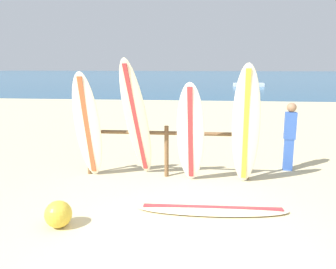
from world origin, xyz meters
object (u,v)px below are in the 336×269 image
at_px(surfboard_lying_on_sand, 212,209).
at_px(beachgoer_standing, 290,134).
at_px(surfboard_rack, 167,143).
at_px(surfboard_leaning_left, 136,121).
at_px(surfboard_leaning_far_left, 87,126).
at_px(surfboard_leaning_center_left, 191,134).
at_px(beach_ball, 58,214).
at_px(surfboard_leaning_center, 246,126).
at_px(small_boat_offshore, 249,84).

relative_size(surfboard_lying_on_sand, beachgoer_standing, 1.62).
xyz_separation_m(surfboard_rack, surfboard_leaning_left, (-0.57, -0.29, 0.51)).
relative_size(surfboard_leaning_far_left, surfboard_leaning_center_left, 1.09).
distance_m(surfboard_lying_on_sand, beach_ball, 2.40).
height_order(surfboard_leaning_center_left, beachgoer_standing, surfboard_leaning_center_left).
bearing_deg(surfboard_leaning_center, surfboard_leaning_far_left, 177.81).
bearing_deg(surfboard_leaning_left, beach_ball, -109.08).
distance_m(small_boat_offshore, beach_ball, 31.96).
bearing_deg(surfboard_lying_on_sand, beachgoer_standing, 54.13).
height_order(surfboard_leaning_center_left, surfboard_lying_on_sand, surfboard_leaning_center_left).
xyz_separation_m(surfboard_leaning_center_left, beachgoer_standing, (2.14, 1.13, -0.18)).
distance_m(surfboard_leaning_left, surfboard_leaning_center, 2.14).
bearing_deg(surfboard_leaning_center_left, surfboard_rack, 140.85).
height_order(surfboard_leaning_far_left, surfboard_lying_on_sand, surfboard_leaning_far_left).
relative_size(surfboard_rack, surfboard_leaning_center, 1.45).
xyz_separation_m(surfboard_leaning_center, surfboard_lying_on_sand, (-0.63, -1.24, -1.16)).
height_order(surfboard_rack, surfboard_leaning_center_left, surfboard_leaning_center_left).
bearing_deg(surfboard_leaning_center, beach_ball, -144.83).
bearing_deg(beach_ball, surfboard_leaning_left, 70.92).
bearing_deg(beachgoer_standing, surfboard_leaning_far_left, -166.34).
height_order(surfboard_rack, beach_ball, surfboard_rack).
bearing_deg(surfboard_rack, surfboard_lying_on_sand, -60.91).
distance_m(beachgoer_standing, small_boat_offshore, 28.22).
xyz_separation_m(surfboard_rack, beachgoer_standing, (2.66, 0.72, 0.11)).
height_order(surfboard_rack, surfboard_leaning_center, surfboard_leaning_center).
distance_m(surfboard_leaning_far_left, surfboard_leaning_center_left, 2.10).
bearing_deg(surfboard_leaning_center, beachgoer_standing, 46.27).
relative_size(surfboard_leaning_left, surfboard_lying_on_sand, 1.00).
distance_m(surfboard_rack, surfboard_leaning_center, 1.69).
distance_m(surfboard_leaning_center_left, surfboard_lying_on_sand, 1.65).
bearing_deg(small_boat_offshore, beach_ball, -101.84).
relative_size(surfboard_leaning_far_left, small_boat_offshore, 0.73).
bearing_deg(beach_ball, surfboard_leaning_center, 35.17).
xyz_separation_m(surfboard_leaning_center, beachgoer_standing, (1.10, 1.15, -0.35)).
bearing_deg(beach_ball, small_boat_offshore, 78.16).
distance_m(surfboard_leaning_far_left, beach_ball, 2.35).
xyz_separation_m(surfboard_leaning_far_left, surfboard_leaning_center_left, (2.09, -0.11, -0.09)).
height_order(beachgoer_standing, small_boat_offshore, beachgoer_standing).
distance_m(surfboard_rack, beachgoer_standing, 2.76).
bearing_deg(small_boat_offshore, surfboard_leaning_center, -97.15).
height_order(surfboard_leaning_left, surfboard_leaning_center, surfboard_leaning_left).
bearing_deg(surfboard_rack, surfboard_leaning_far_left, -168.74).
bearing_deg(surfboard_lying_on_sand, small_boat_offshore, 81.97).
distance_m(surfboard_leaning_center, beachgoer_standing, 1.63).
xyz_separation_m(surfboard_rack, small_boat_offshore, (5.23, 28.81, -0.47)).
bearing_deg(surfboard_leaning_center, surfboard_rack, 164.46).
relative_size(beachgoer_standing, beach_ball, 3.81).
height_order(surfboard_rack, surfboard_lying_on_sand, surfboard_rack).
bearing_deg(beachgoer_standing, surfboard_lying_on_sand, -125.87).
relative_size(surfboard_lying_on_sand, beach_ball, 6.19).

